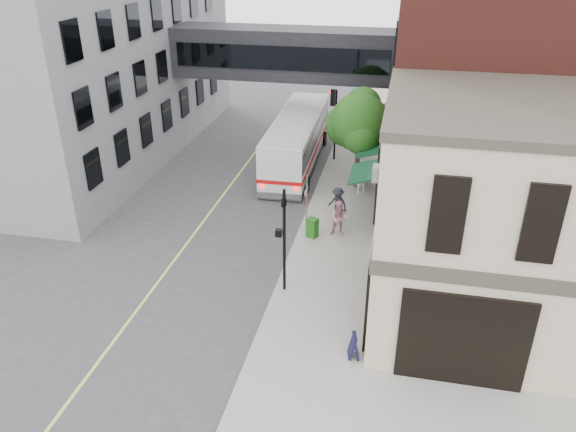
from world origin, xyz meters
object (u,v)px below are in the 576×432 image
at_px(pedestrian_a, 362,178).
at_px(pedestrian_c, 338,203).
at_px(newspaper_box, 312,228).
at_px(sandwich_board, 354,346).
at_px(pedestrian_b, 339,218).
at_px(bus, 297,138).

xyz_separation_m(pedestrian_a, pedestrian_c, (-0.91, -3.46, -0.04)).
bearing_deg(pedestrian_a, newspaper_box, -129.05).
bearing_deg(sandwich_board, newspaper_box, 97.17).
bearing_deg(newspaper_box, sandwich_board, -48.08).
distance_m(pedestrian_a, newspaper_box, 5.89).
distance_m(newspaper_box, sandwich_board, 8.58).
bearing_deg(newspaper_box, pedestrian_b, 43.84).
height_order(pedestrian_a, pedestrian_c, pedestrian_a).
height_order(pedestrian_c, newspaper_box, pedestrian_c).
bearing_deg(pedestrian_a, pedestrian_c, -125.61).
bearing_deg(bus, newspaper_box, -74.50).
xyz_separation_m(pedestrian_a, pedestrian_b, (-0.62, -5.11, -0.02)).
relative_size(bus, pedestrian_c, 6.71).
relative_size(pedestrian_c, sandwich_board, 1.87).
xyz_separation_m(pedestrian_b, newspaper_box, (-1.22, -0.48, -0.40)).
xyz_separation_m(pedestrian_a, newspaper_box, (-1.84, -5.58, -0.42)).
height_order(bus, pedestrian_c, bus).
bearing_deg(sandwich_board, pedestrian_b, 88.52).
relative_size(pedestrian_a, pedestrian_c, 1.05).
distance_m(pedestrian_a, pedestrian_c, 3.58).
bearing_deg(pedestrian_c, pedestrian_a, 103.70).
relative_size(bus, pedestrian_a, 6.39).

